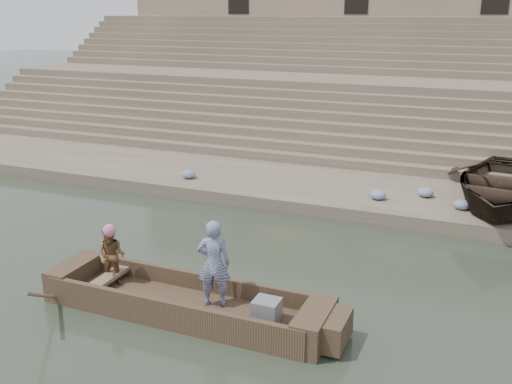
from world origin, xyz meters
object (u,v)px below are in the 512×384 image
Objects in this scene: rowing_man at (111,256)px; main_rowboat at (185,308)px; television at (266,310)px; standing_man at (214,263)px; beached_rowboat at (506,184)px.

main_rowboat is at bearing -18.50° from rowing_man.
rowing_man is 3.40m from television.
standing_man is 2.28m from rowing_man.
beached_rowboat is at bearing -140.21° from standing_man.
standing_man is 1.39× the size of rowing_man.
rowing_man reaches higher than television.
rowing_man is at bearing 177.39° from television.
television reaches higher than main_rowboat.
standing_man is 3.64× the size of television.
rowing_man is 10.75m from beached_rowboat.
standing_man is at bearing -115.26° from beached_rowboat.
beached_rowboat is (3.83, 8.13, 0.54)m from television.
rowing_man is 0.23× the size of beached_rowboat.
television is at bearing -15.99° from rowing_man.
main_rowboat is 1.69m from television.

